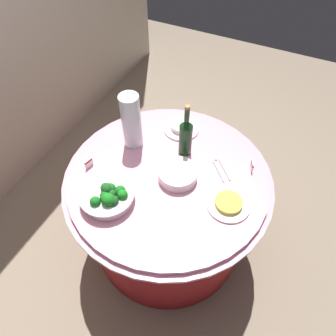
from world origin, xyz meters
The scene contains 11 objects.
ground_plane centered at (0.00, 0.00, 0.00)m, with size 6.00×6.00×0.00m, color gray.
buffet_table centered at (0.00, 0.00, 0.38)m, with size 1.16×1.16×0.74m.
broccoli_bowl centered at (-0.29, 0.19, 0.78)m, with size 0.28×0.28×0.12m.
plate_stack centered at (0.00, -0.06, 0.77)m, with size 0.21×0.21×0.06m.
wine_bottle centered at (0.19, -0.01, 0.87)m, with size 0.07×0.07×0.34m.
decorative_fruit_vase centered at (0.12, 0.29, 0.89)m, with size 0.11×0.11×0.34m.
serving_tongs centered at (0.16, -0.25, 0.74)m, with size 0.15×0.14×0.01m.
food_plate_rice centered at (0.35, 0.08, 0.76)m, with size 0.22×0.22×0.04m.
food_plate_fried_egg centered at (-0.05, -0.36, 0.75)m, with size 0.22×0.22×0.03m.
label_placard_front centered at (0.23, -0.40, 0.77)m, with size 0.05×0.03×0.05m.
label_placard_mid centered at (-0.15, 0.41, 0.77)m, with size 0.05×0.02×0.05m.
Camera 1 is at (-0.93, -0.46, 2.04)m, focal length 32.43 mm.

